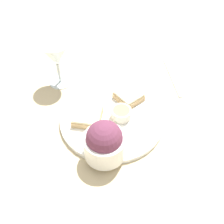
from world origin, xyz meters
TOP-DOWN VIEW (x-y plane):
  - ground_plane at (0.00, 0.00)m, footprint 4.00×4.00m
  - dinner_plate at (0.00, 0.00)m, footprint 0.29×0.29m
  - salad_bowl at (0.11, 0.04)m, footprint 0.10×0.10m
  - sauce_ramekin at (-0.01, 0.02)m, footprint 0.06×0.06m
  - cheese_toast_near at (0.04, -0.06)m, footprint 0.10×0.10m
  - cheese_toast_far at (-0.09, 0.01)m, footprint 0.09×0.09m
  - wine_glass at (-0.06, -0.22)m, footprint 0.09×0.09m
  - fork at (-0.26, 0.08)m, footprint 0.16×0.12m

SIDE VIEW (x-z plane):
  - ground_plane at x=0.00m, z-range 0.00..0.00m
  - fork at x=-0.26m, z-range 0.00..0.01m
  - dinner_plate at x=0.00m, z-range 0.00..0.01m
  - cheese_toast_near at x=0.04m, z-range 0.01..0.04m
  - cheese_toast_far at x=-0.09m, z-range 0.01..0.04m
  - sauce_ramekin at x=-0.01m, z-range 0.02..0.04m
  - salad_bowl at x=0.11m, z-range 0.01..0.12m
  - wine_glass at x=-0.06m, z-range 0.03..0.18m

